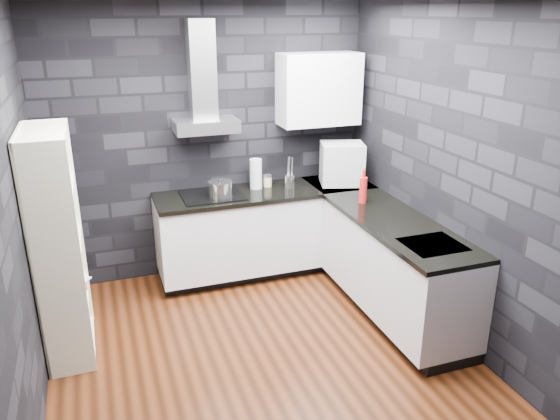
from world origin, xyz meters
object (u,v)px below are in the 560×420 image
red_bottle (363,190)px  fruit_bowl (58,245)px  glass_vase (256,174)px  storage_jar (267,181)px  appliance_garage (342,164)px  utensil_crock (290,181)px  bookshelf (59,246)px  pot (220,190)px

red_bottle → fruit_bowl: (-2.65, -0.19, -0.09)m
fruit_bowl → glass_vase: bearing=26.9°
storage_jar → appliance_garage: (0.73, -0.20, 0.17)m
utensil_crock → bookshelf: bookshelf is taller
bookshelf → storage_jar: bearing=32.5°
utensil_crock → bookshelf: size_ratio=0.07×
storage_jar → utensil_crock: size_ratio=0.80×
storage_jar → utensil_crock: bearing=-29.8°
utensil_crock → fruit_bowl: (-2.17, -0.84, -0.03)m
appliance_garage → red_bottle: appliance_garage is taller
pot → utensil_crock: size_ratio=1.68×
storage_jar → red_bottle: red_bottle is taller
utensil_crock → storage_jar: bearing=150.2°
utensil_crock → appliance_garage: bearing=-9.1°
appliance_garage → fruit_bowl: 2.81m
bookshelf → pot: bearing=34.6°
pot → storage_jar: size_ratio=2.12×
red_bottle → pot: bearing=154.1°
glass_vase → fruit_bowl: glass_vase is taller
appliance_garage → utensil_crock: bearing=-172.9°
utensil_crock → appliance_garage: appliance_garage is taller
pot → utensil_crock: 0.73m
pot → appliance_garage: appliance_garage is taller
pot → storage_jar: (0.53, 0.18, -0.03)m
storage_jar → red_bottle: (0.68, -0.76, 0.07)m
storage_jar → utensil_crock: utensil_crock is taller
bookshelf → fruit_bowl: bookshelf is taller
pot → appliance_garage: (1.26, -0.02, 0.15)m
storage_jar → pot: bearing=-161.8°
pot → glass_vase: size_ratio=0.74×
glass_vase → utensil_crock: 0.35m
red_bottle → fruit_bowl: size_ratio=1.11×
utensil_crock → bookshelf: (-2.17, -0.77, -0.07)m
red_bottle → fruit_bowl: bearing=-176.0°
appliance_garage → glass_vase: bearing=-175.7°
glass_vase → red_bottle: glass_vase is taller
glass_vase → utensil_crock: size_ratio=2.28×
appliance_garage → fruit_bowl: appliance_garage is taller
pot → fruit_bowl: pot is taller
storage_jar → appliance_garage: size_ratio=0.25×
utensil_crock → pot: bearing=-175.2°
fruit_bowl → appliance_garage: bearing=15.6°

